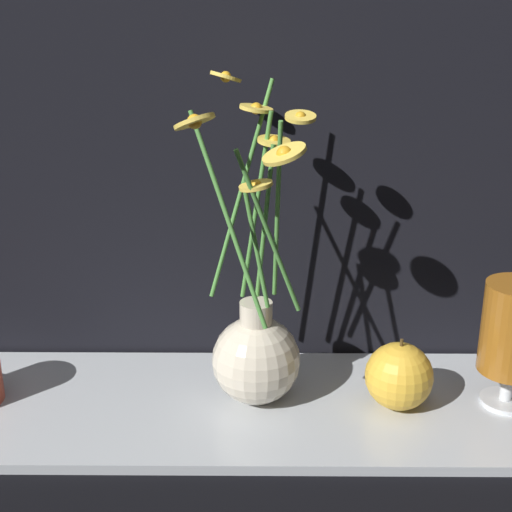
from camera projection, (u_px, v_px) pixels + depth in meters
name	position (u px, v px, depth m)	size (l,w,h in m)	color
ground_plane	(256.00, 411.00, 0.86)	(6.00, 6.00, 0.00)	black
shelf	(256.00, 406.00, 0.86)	(0.81, 0.25, 0.01)	#B2B7BC
vase_with_flowers	(256.00, 346.00, 0.84)	(0.15, 0.20, 0.38)	beige
orange_fruit	(399.00, 376.00, 0.84)	(0.08, 0.08, 0.09)	gold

